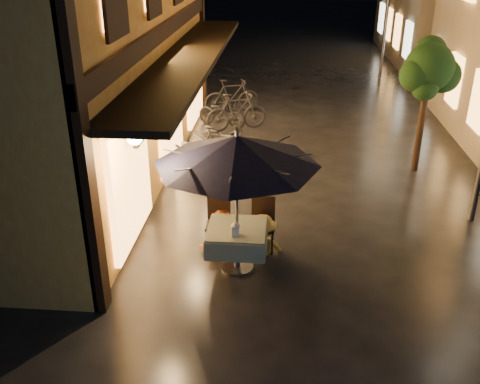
# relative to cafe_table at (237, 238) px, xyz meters

# --- Properties ---
(ground) EXTENTS (90.00, 90.00, 0.00)m
(ground) POSITION_rel_cafe_table_xyz_m (1.52, 0.12, -0.59)
(ground) COLOR black
(ground) RESTS_ON ground
(west_building) EXTENTS (5.90, 11.40, 7.40)m
(west_building) POSITION_rel_cafe_table_xyz_m (-4.20, 4.12, 3.12)
(west_building) COLOR #D5853B
(west_building) RESTS_ON ground
(street_tree) EXTENTS (1.43, 1.20, 3.15)m
(street_tree) POSITION_rel_cafe_table_xyz_m (3.94, 4.63, 1.83)
(street_tree) COLOR black
(street_tree) RESTS_ON ground
(streetlamp_far) EXTENTS (0.36, 0.36, 4.23)m
(streetlamp_far) POSITION_rel_cafe_table_xyz_m (4.52, 14.12, 2.33)
(streetlamp_far) COLOR #59595E
(streetlamp_far) RESTS_ON ground
(cafe_table) EXTENTS (0.99, 0.99, 0.78)m
(cafe_table) POSITION_rel_cafe_table_xyz_m (0.00, 0.00, 0.00)
(cafe_table) COLOR #59595E
(cafe_table) RESTS_ON ground
(patio_umbrella) EXTENTS (2.64, 2.64, 2.46)m
(patio_umbrella) POSITION_rel_cafe_table_xyz_m (0.00, -0.00, 1.56)
(patio_umbrella) COLOR #59595E
(patio_umbrella) RESTS_ON ground
(cafe_chair_left) EXTENTS (0.42, 0.42, 0.97)m
(cafe_chair_left) POSITION_rel_cafe_table_xyz_m (-0.40, 0.74, -0.05)
(cafe_chair_left) COLOR black
(cafe_chair_left) RESTS_ON ground
(cafe_chair_right) EXTENTS (0.42, 0.42, 0.97)m
(cafe_chair_right) POSITION_rel_cafe_table_xyz_m (0.40, 0.74, -0.05)
(cafe_chair_right) COLOR black
(cafe_chair_right) RESTS_ON ground
(table_lantern) EXTENTS (0.16, 0.16, 0.25)m
(table_lantern) POSITION_rel_cafe_table_xyz_m (0.00, -0.25, 0.33)
(table_lantern) COLOR white
(table_lantern) RESTS_ON cafe_table
(person_orange) EXTENTS (0.86, 0.74, 1.53)m
(person_orange) POSITION_rel_cafe_table_xyz_m (-0.36, 0.57, 0.18)
(person_orange) COLOR orange
(person_orange) RESTS_ON ground
(person_yellow) EXTENTS (1.03, 0.79, 1.41)m
(person_yellow) POSITION_rel_cafe_table_xyz_m (0.40, 0.56, 0.12)
(person_yellow) COLOR gold
(person_yellow) RESTS_ON ground
(bicycle_0) EXTENTS (1.96, 1.23, 0.97)m
(bicycle_0) POSITION_rel_cafe_table_xyz_m (-1.32, 4.09, -0.10)
(bicycle_0) COLOR #23232A
(bicycle_0) RESTS_ON ground
(bicycle_1) EXTENTS (1.74, 0.91, 1.01)m
(bicycle_1) POSITION_rel_cafe_table_xyz_m (-0.83, 4.49, -0.08)
(bicycle_1) COLOR black
(bicycle_1) RESTS_ON ground
(bicycle_2) EXTENTS (2.01, 1.17, 1.00)m
(bicycle_2) POSITION_rel_cafe_table_xyz_m (-0.88, 5.04, -0.09)
(bicycle_2) COLOR black
(bicycle_2) RESTS_ON ground
(bicycle_3) EXTENTS (1.89, 1.23, 1.11)m
(bicycle_3) POSITION_rel_cafe_table_xyz_m (-0.66, 7.28, -0.03)
(bicycle_3) COLOR black
(bicycle_3) RESTS_ON ground
(bicycle_4) EXTENTS (1.66, 1.16, 0.83)m
(bicycle_4) POSITION_rel_cafe_table_xyz_m (-1.13, 7.60, -0.17)
(bicycle_4) COLOR black
(bicycle_4) RESTS_ON ground
(bicycle_5) EXTENTS (1.86, 1.07, 1.08)m
(bicycle_5) POSITION_rel_cafe_table_xyz_m (-0.96, 9.03, -0.05)
(bicycle_5) COLOR black
(bicycle_5) RESTS_ON ground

